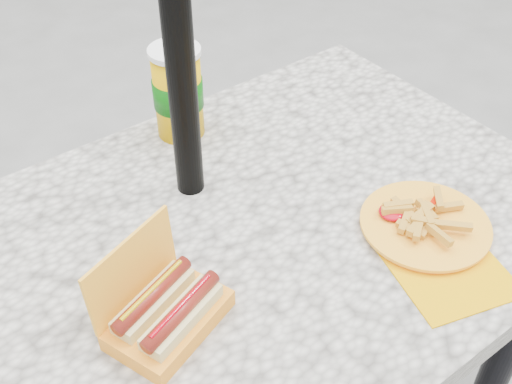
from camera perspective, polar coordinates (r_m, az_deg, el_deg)
picnic_table at (r=1.18m, az=-1.23°, el=-7.55°), size 1.20×0.80×0.75m
umbrella_pole at (r=1.01m, az=-7.16°, el=15.71°), size 0.05×0.05×2.20m
hotdog_box at (r=0.96m, az=-8.03°, el=-10.44°), size 0.21×0.18×0.15m
fries_plate at (r=1.14m, az=14.84°, el=-3.02°), size 0.27×0.31×0.04m
soda_cup at (r=1.29m, az=-6.95°, el=8.81°), size 0.10×0.10×0.19m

